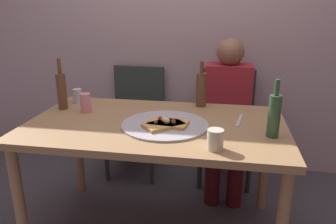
{
  "coord_description": "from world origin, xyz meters",
  "views": [
    {
      "loc": [
        0.39,
        -1.79,
        1.41
      ],
      "look_at": [
        0.06,
        0.05,
        0.8
      ],
      "focal_mm": 35.58,
      "sensor_mm": 36.0,
      "label": 1
    }
  ],
  "objects_px": {
    "table_knife": "(240,120)",
    "chair_left": "(136,113)",
    "guest_in_sweater": "(227,109)",
    "beer_bottle": "(201,89)",
    "soda_can": "(86,103)",
    "pizza_slice_extra": "(164,125)",
    "water_bottle": "(62,90)",
    "chair_right": "(226,118)",
    "pizza_slice_last": "(167,123)",
    "tumbler_near": "(78,96)",
    "dining_table": "(156,135)",
    "wine_bottle": "(274,115)",
    "pizza_tray": "(165,125)",
    "tumbler_far": "(215,140)"
  },
  "relations": [
    {
      "from": "pizza_slice_last",
      "to": "pizza_slice_extra",
      "type": "xyz_separation_m",
      "value": [
        -0.01,
        -0.03,
        0.0
      ]
    },
    {
      "from": "pizza_slice_last",
      "to": "tumbler_near",
      "type": "relative_size",
      "value": 2.39
    },
    {
      "from": "tumbler_near",
      "to": "guest_in_sweater",
      "type": "distance_m",
      "value": 1.12
    },
    {
      "from": "beer_bottle",
      "to": "tumbler_far",
      "type": "relative_size",
      "value": 3.05
    },
    {
      "from": "table_knife",
      "to": "chair_left",
      "type": "distance_m",
      "value": 1.14
    },
    {
      "from": "pizza_slice_extra",
      "to": "tumbler_near",
      "type": "bearing_deg",
      "value": 150.19
    },
    {
      "from": "pizza_slice_last",
      "to": "pizza_slice_extra",
      "type": "height_order",
      "value": "same"
    },
    {
      "from": "wine_bottle",
      "to": "soda_can",
      "type": "height_order",
      "value": "wine_bottle"
    },
    {
      "from": "tumbler_near",
      "to": "table_knife",
      "type": "bearing_deg",
      "value": -9.85
    },
    {
      "from": "dining_table",
      "to": "beer_bottle",
      "type": "height_order",
      "value": "beer_bottle"
    },
    {
      "from": "tumbler_far",
      "to": "chair_left",
      "type": "xyz_separation_m",
      "value": [
        -0.71,
        1.16,
        -0.29
      ]
    },
    {
      "from": "water_bottle",
      "to": "chair_right",
      "type": "distance_m",
      "value": 1.32
    },
    {
      "from": "dining_table",
      "to": "water_bottle",
      "type": "bearing_deg",
      "value": 167.01
    },
    {
      "from": "pizza_tray",
      "to": "guest_in_sweater",
      "type": "bearing_deg",
      "value": 64.5
    },
    {
      "from": "wine_bottle",
      "to": "beer_bottle",
      "type": "distance_m",
      "value": 0.63
    },
    {
      "from": "pizza_slice_extra",
      "to": "tumbler_near",
      "type": "xyz_separation_m",
      "value": [
        -0.69,
        0.39,
        0.03
      ]
    },
    {
      "from": "beer_bottle",
      "to": "soda_can",
      "type": "height_order",
      "value": "beer_bottle"
    },
    {
      "from": "tumbler_near",
      "to": "tumbler_far",
      "type": "height_order",
      "value": "tumbler_far"
    },
    {
      "from": "water_bottle",
      "to": "guest_in_sweater",
      "type": "relative_size",
      "value": 0.28
    },
    {
      "from": "water_bottle",
      "to": "chair_left",
      "type": "bearing_deg",
      "value": 66.21
    },
    {
      "from": "table_knife",
      "to": "guest_in_sweater",
      "type": "xyz_separation_m",
      "value": [
        -0.07,
        0.58,
        -0.11
      ]
    },
    {
      "from": "tumbler_near",
      "to": "guest_in_sweater",
      "type": "relative_size",
      "value": 0.08
    },
    {
      "from": "pizza_slice_extra",
      "to": "chair_left",
      "type": "xyz_separation_m",
      "value": [
        -0.42,
        0.93,
        -0.26
      ]
    },
    {
      "from": "pizza_slice_last",
      "to": "chair_left",
      "type": "distance_m",
      "value": 1.04
    },
    {
      "from": "chair_left",
      "to": "pizza_slice_last",
      "type": "bearing_deg",
      "value": 115.57
    },
    {
      "from": "pizza_tray",
      "to": "pizza_slice_extra",
      "type": "distance_m",
      "value": 0.05
    },
    {
      "from": "pizza_slice_last",
      "to": "wine_bottle",
      "type": "distance_m",
      "value": 0.57
    },
    {
      "from": "soda_can",
      "to": "guest_in_sweater",
      "type": "bearing_deg",
      "value": 32.72
    },
    {
      "from": "tumbler_near",
      "to": "soda_can",
      "type": "xyz_separation_m",
      "value": [
        0.14,
        -0.19,
        0.01
      ]
    },
    {
      "from": "chair_right",
      "to": "pizza_slice_last",
      "type": "bearing_deg",
      "value": 69.72
    },
    {
      "from": "beer_bottle",
      "to": "tumbler_near",
      "type": "relative_size",
      "value": 3.11
    },
    {
      "from": "soda_can",
      "to": "chair_left",
      "type": "distance_m",
      "value": 0.8
    },
    {
      "from": "table_knife",
      "to": "water_bottle",
      "type": "bearing_deg",
      "value": 97.17
    },
    {
      "from": "table_knife",
      "to": "pizza_tray",
      "type": "bearing_deg",
      "value": 119.87
    },
    {
      "from": "chair_left",
      "to": "guest_in_sweater",
      "type": "height_order",
      "value": "guest_in_sweater"
    },
    {
      "from": "pizza_slice_extra",
      "to": "guest_in_sweater",
      "type": "bearing_deg",
      "value": 66.01
    },
    {
      "from": "table_knife",
      "to": "chair_left",
      "type": "height_order",
      "value": "chair_left"
    },
    {
      "from": "chair_left",
      "to": "guest_in_sweater",
      "type": "xyz_separation_m",
      "value": [
        0.77,
        -0.15,
        0.13
      ]
    },
    {
      "from": "pizza_slice_last",
      "to": "wine_bottle",
      "type": "xyz_separation_m",
      "value": [
        0.56,
        -0.04,
        0.1
      ]
    },
    {
      "from": "pizza_tray",
      "to": "water_bottle",
      "type": "bearing_deg",
      "value": 164.5
    },
    {
      "from": "pizza_tray",
      "to": "guest_in_sweater",
      "type": "relative_size",
      "value": 0.42
    },
    {
      "from": "soda_can",
      "to": "chair_left",
      "type": "relative_size",
      "value": 0.14
    },
    {
      "from": "pizza_slice_last",
      "to": "tumbler_near",
      "type": "bearing_deg",
      "value": 152.41
    },
    {
      "from": "dining_table",
      "to": "pizza_slice_last",
      "type": "relative_size",
      "value": 6.42
    },
    {
      "from": "beer_bottle",
      "to": "guest_in_sweater",
      "type": "height_order",
      "value": "guest_in_sweater"
    },
    {
      "from": "wine_bottle",
      "to": "table_knife",
      "type": "relative_size",
      "value": 1.39
    },
    {
      "from": "pizza_slice_extra",
      "to": "guest_in_sweater",
      "type": "relative_size",
      "value": 0.22
    },
    {
      "from": "tumbler_far",
      "to": "guest_in_sweater",
      "type": "height_order",
      "value": "guest_in_sweater"
    },
    {
      "from": "pizza_tray",
      "to": "beer_bottle",
      "type": "relative_size",
      "value": 1.63
    },
    {
      "from": "pizza_tray",
      "to": "tumbler_far",
      "type": "xyz_separation_m",
      "value": [
        0.29,
        -0.27,
        0.04
      ]
    }
  ]
}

